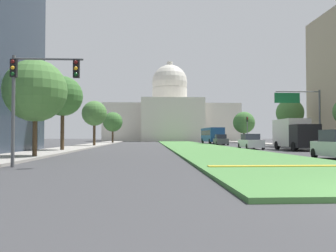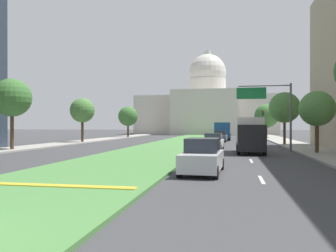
{
  "view_description": "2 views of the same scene",
  "coord_description": "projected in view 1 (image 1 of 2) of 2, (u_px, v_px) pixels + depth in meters",
  "views": [
    {
      "loc": [
        -5.99,
        -7.07,
        1.44
      ],
      "look_at": [
        -2.98,
        50.18,
        3.16
      ],
      "focal_mm": 36.26,
      "sensor_mm": 36.0,
      "label": 1
    },
    {
      "loc": [
        7.02,
        -5.13,
        2.52
      ],
      "look_at": [
        -2.74,
        47.58,
        2.38
      ],
      "focal_mm": 36.78,
      "sensor_mm": 36.0,
      "label": 2
    }
  ],
  "objects": [
    {
      "name": "ground_plane",
      "position": [
        187.0,
        145.0,
        55.71
      ],
      "size": [
        260.0,
        260.0,
        0.0
      ],
      "primitive_type": "plane",
      "color": "#3D3D3F"
    },
    {
      "name": "grass_median",
      "position": [
        190.0,
        145.0,
        50.87
      ],
      "size": [
        7.84,
        87.24,
        0.14
      ],
      "primitive_type": "cube",
      "color": "#4C8442",
      "rests_on": "ground_plane"
    },
    {
      "name": "median_curb_nose",
      "position": [
        290.0,
        166.0,
        14.55
      ],
      "size": [
        7.06,
        0.5,
        0.04
      ],
      "primitive_type": "cube",
      "color": "gold",
      "rests_on": "grass_median"
    },
    {
      "name": "lane_dashes_right",
      "position": [
        251.0,
        146.0,
        48.09
      ],
      "size": [
        0.16,
        66.59,
        0.01
      ],
      "color": "silver",
      "rests_on": "ground_plane"
    },
    {
      "name": "sidewalk_left",
      "position": [
        84.0,
        146.0,
        45.26
      ],
      "size": [
        4.0,
        87.24,
        0.15
      ],
      "primitive_type": "cube",
      "color": "#9E9991",
      "rests_on": "ground_plane"
    },
    {
      "name": "sidewalk_right",
      "position": [
        301.0,
        146.0,
        46.81
      ],
      "size": [
        4.0,
        87.24,
        0.15
      ],
      "primitive_type": "cube",
      "color": "#9E9991",
      "rests_on": "ground_plane"
    },
    {
      "name": "capitol_building",
      "position": [
        170.0,
        118.0,
        103.42
      ],
      "size": [
        38.1,
        29.08,
        24.41
      ],
      "color": "beige",
      "rests_on": "ground_plane"
    },
    {
      "name": "traffic_light_near_left",
      "position": [
        32.0,
        86.0,
        15.78
      ],
      "size": [
        3.34,
        0.35,
        5.2
      ],
      "color": "#515456",
      "rests_on": "ground_plane"
    },
    {
      "name": "traffic_light_far_right",
      "position": [
        247.0,
        126.0,
        64.03
      ],
      "size": [
        0.28,
        0.35,
        5.2
      ],
      "color": "#515456",
      "rests_on": "ground_plane"
    },
    {
      "name": "overhead_guide_sign",
      "position": [
        303.0,
        107.0,
        36.96
      ],
      "size": [
        5.15,
        0.2,
        6.5
      ],
      "color": "#515456",
      "rests_on": "ground_plane"
    },
    {
      "name": "street_tree_left_near",
      "position": [
        35.0,
        91.0,
        22.12
      ],
      "size": [
        4.07,
        4.07,
        6.45
      ],
      "color": "#4C3823",
      "rests_on": "ground_plane"
    },
    {
      "name": "street_tree_left_mid",
      "position": [
        63.0,
        96.0,
        32.06
      ],
      "size": [
        3.77,
        3.77,
        7.12
      ],
      "color": "#4C3823",
      "rests_on": "ground_plane"
    },
    {
      "name": "street_tree_left_far",
      "position": [
        94.0,
        114.0,
        47.15
      ],
      "size": [
        3.47,
        3.47,
        6.35
      ],
      "color": "#4C3823",
      "rests_on": "ground_plane"
    },
    {
      "name": "street_tree_right_far",
      "position": [
        290.0,
        113.0,
        47.1
      ],
      "size": [
        3.78,
        3.78,
        6.58
      ],
      "color": "#4C3823",
      "rests_on": "ground_plane"
    },
    {
      "name": "street_tree_left_distant",
      "position": [
        113.0,
        122.0,
        68.17
      ],
      "size": [
        3.96,
        3.96,
        6.29
      ],
      "color": "#4C3823",
      "rests_on": "ground_plane"
    },
    {
      "name": "street_tree_right_distant",
      "position": [
        244.0,
        123.0,
        70.69
      ],
      "size": [
        4.53,
        4.53,
        6.54
      ],
      "color": "#4C3823",
      "rests_on": "ground_plane"
    },
    {
      "name": "sedan_midblock",
      "position": [
        251.0,
        142.0,
        37.76
      ],
      "size": [
        2.08,
        4.73,
        1.69
      ],
      "color": "silver",
      "rests_on": "ground_plane"
    },
    {
      "name": "sedan_distant",
      "position": [
        221.0,
        140.0,
        54.69
      ],
      "size": [
        2.12,
        4.49,
        1.72
      ],
      "color": "#4C5156",
      "rests_on": "ground_plane"
    },
    {
      "name": "box_truck_delivery",
      "position": [
        294.0,
        134.0,
        34.44
      ],
      "size": [
        2.4,
        6.4,
        3.2
      ],
      "color": "black",
      "rests_on": "ground_plane"
    },
    {
      "name": "city_bus",
      "position": [
        212.0,
        134.0,
        63.17
      ],
      "size": [
        2.62,
        11.0,
        2.95
      ],
      "color": "#1E4C8C",
      "rests_on": "ground_plane"
    }
  ]
}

